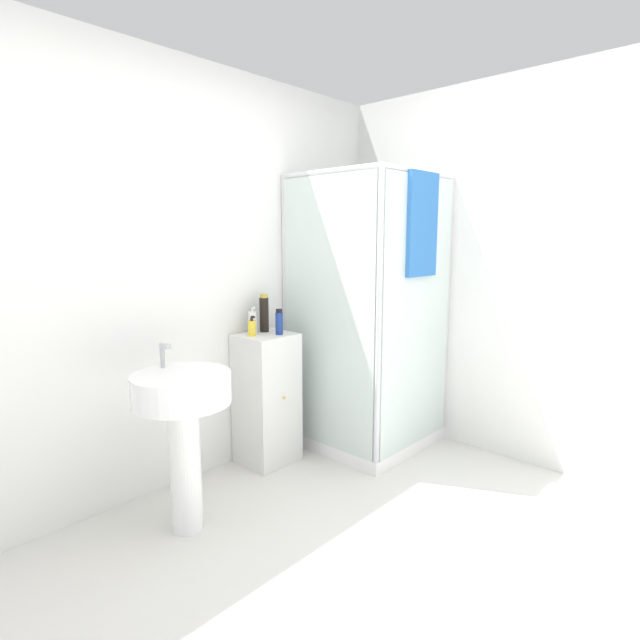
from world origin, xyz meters
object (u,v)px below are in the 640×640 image
object	(u,v)px
soap_dispenser	(252,328)
shampoo_bottle_blue	(279,322)
lotion_bottle_white	(253,322)
shampoo_bottle_tall_black	(264,313)
sink	(183,414)

from	to	relation	value
soap_dispenser	shampoo_bottle_blue	bearing A→B (deg)	-33.27
shampoo_bottle_blue	lotion_bottle_white	world-z (taller)	lotion_bottle_white
soap_dispenser	shampoo_bottle_tall_black	world-z (taller)	shampoo_bottle_tall_black
shampoo_bottle_blue	shampoo_bottle_tall_black	bearing A→B (deg)	89.37
lotion_bottle_white	soap_dispenser	bearing A→B (deg)	-133.56
soap_dispenser	shampoo_bottle_tall_black	bearing A→B (deg)	19.23
soap_dispenser	shampoo_bottle_blue	distance (m)	0.18
sink	shampoo_bottle_tall_black	distance (m)	1.01
soap_dispenser	shampoo_bottle_blue	world-z (taller)	shampoo_bottle_blue
lotion_bottle_white	sink	bearing A→B (deg)	-153.70
sink	shampoo_bottle_blue	distance (m)	0.94
soap_dispenser	lotion_bottle_white	size ratio (longest dim) A/B	0.73
lotion_bottle_white	shampoo_bottle_blue	bearing A→B (deg)	-60.61
sink	shampoo_bottle_tall_black	xyz separation A→B (m)	(0.86, 0.37, 0.37)
shampoo_bottle_blue	sink	bearing A→B (deg)	-165.43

